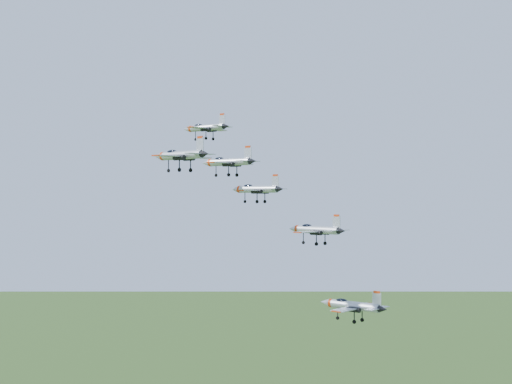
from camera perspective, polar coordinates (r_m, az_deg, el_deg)
The scene contains 6 objects.
jet_lead at distance 151.45m, azimuth -4.09°, elevation 5.16°, with size 12.78×10.63×3.41m.
jet_left_high at distance 134.02m, azimuth -2.29°, elevation 2.43°, with size 13.37×11.14×3.57m.
jet_right_high at distance 114.81m, azimuth -6.11°, elevation 2.96°, with size 13.02×10.98×3.51m.
jet_left_low at distance 129.29m, azimuth 4.77°, elevation -3.01°, with size 13.21×11.20×3.58m.
jet_right_low at distance 115.38m, azimuth 0.00°, elevation 0.24°, with size 10.97×9.18×2.94m.
jet_trail at distance 120.15m, azimuth 7.67°, elevation -8.97°, with size 13.08×10.98×3.51m.
Camera 1 is at (66.45, -114.75, 135.02)m, focal length 50.00 mm.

